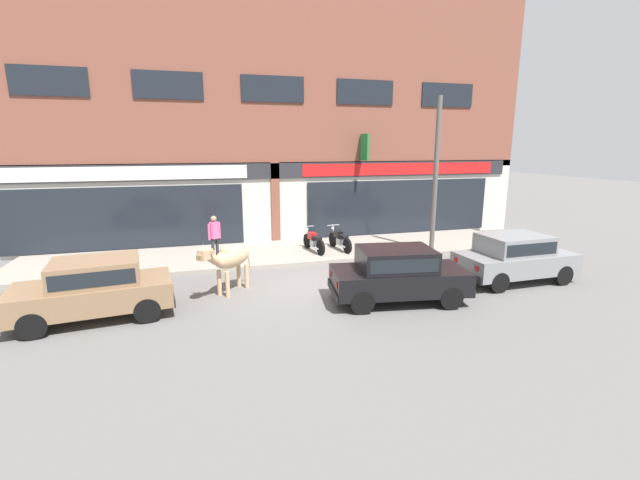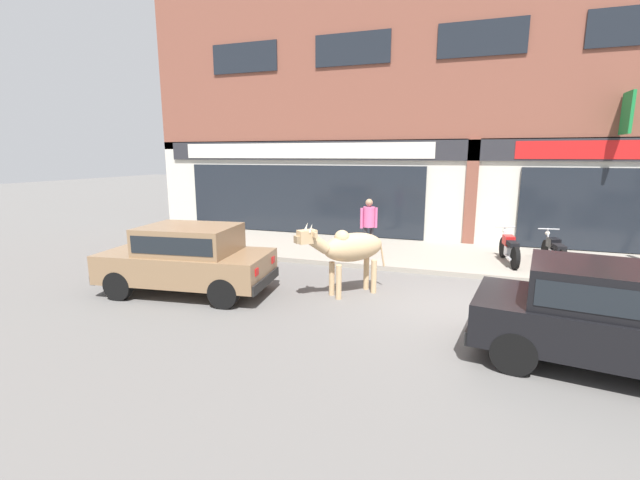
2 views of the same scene
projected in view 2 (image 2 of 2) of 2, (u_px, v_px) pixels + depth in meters
ground_plane at (465, 309)px, 8.23m from camera, size 90.00×90.00×0.00m
sidewalk at (467, 258)px, 11.99m from camera, size 19.00×3.74×0.13m
shop_building at (479, 84)px, 12.99m from camera, size 23.00×1.40×10.42m
cow at (349, 248)px, 8.87m from camera, size 1.63×1.72×1.61m
car_0 at (610, 313)px, 5.77m from camera, size 3.76×2.09×1.46m
car_2 at (188, 256)px, 9.03m from camera, size 3.74×2.01×1.46m
motorcycle_0 at (509, 248)px, 11.14m from camera, size 0.54×1.80×0.88m
motorcycle_1 at (554, 251)px, 10.80m from camera, size 0.52×1.81×0.88m
pedestrian at (369, 221)px, 11.81m from camera, size 0.43×0.32×1.60m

